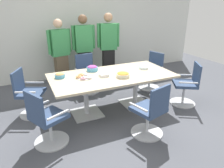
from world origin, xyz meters
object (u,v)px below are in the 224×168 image
Objects in this scene: office_chair_5 at (29,95)px; office_chair_4 at (87,76)px; donut_platter at (85,77)px; person_standing_2 at (108,46)px; office_chair_3 at (151,73)px; napkin_pile at (104,75)px; office_chair_0 at (46,121)px; office_chair_2 at (187,86)px; plate_stack at (144,68)px; conference_table at (112,80)px; snack_bowl_candy_mix at (92,68)px; snack_bowl_cookies at (60,75)px; person_standing_1 at (84,48)px; person_standing_0 at (60,52)px; snack_bowl_chips_orange at (123,75)px; office_chair_1 at (151,113)px.

office_chair_4 is at bearing 139.56° from office_chair_5.
person_standing_2 is at bearing 53.57° from donut_platter.
napkin_pile is (-1.57, -0.66, 0.37)m from office_chair_3.
office_chair_0 is 1.00× the size of office_chair_2.
person_standing_2 reaches higher than plate_stack.
snack_bowl_candy_mix reaches higher than conference_table.
office_chair_3 is 2.77× the size of donut_platter.
office_chair_3 is 2.42m from snack_bowl_cookies.
office_chair_5 is at bearing 44.24° from person_standing_1.
person_standing_0 is at bearing 169.25° from office_chair_5.
office_chair_0 is at bearing 64.40° from person_standing_1.
conference_table is 1.63m from office_chair_2.
person_standing_0 is (-2.04, 1.11, 0.48)m from office_chair_3.
snack_bowl_candy_mix is (1.11, 1.03, 0.40)m from office_chair_0.
office_chair_3 is at bearing 38.92° from office_chair_2.
person_standing_2 is 7.87× the size of snack_bowl_candy_mix.
snack_bowl_chips_orange is at bearing -22.37° from snack_bowl_cookies.
snack_bowl_candy_mix is (-0.46, 1.48, 0.40)m from office_chair_1.
donut_platter is 0.36m from napkin_pile.
person_standing_2 reaches higher than office_chair_2.
person_standing_1 is 1.86m from plate_stack.
snack_bowl_chips_orange is (0.15, -1.96, -0.14)m from person_standing_1.
person_standing_2 is at bearing 41.34° from snack_bowl_cookies.
office_chair_2 is 2.33m from office_chair_4.
snack_bowl_candy_mix is (-1.83, 0.84, 0.40)m from office_chair_2.
person_standing_1 is at bearing 36.43° from office_chair_3.
person_standing_2 is 7.10× the size of snack_bowl_chips_orange.
person_standing_0 reaches higher than donut_platter.
snack_bowl_candy_mix is at bearing 163.56° from plate_stack.
conference_table is 1.01m from snack_bowl_cookies.
office_chair_5 is at bearing 163.98° from conference_table.
office_chair_0 is at bearing -137.07° from snack_bowl_candy_mix.
snack_bowl_chips_orange is at bearing 110.43° from office_chair_2.
office_chair_5 reaches higher than plate_stack.
snack_bowl_cookies is at bearing 166.07° from conference_table.
office_chair_1 is 0.50× the size of person_standing_2.
snack_bowl_cookies is (-2.35, -0.39, 0.39)m from office_chair_3.
person_standing_1 is at bearing 57.84° from snack_bowl_cookies.
person_standing_2 is at bearing 176.46° from person_standing_1.
office_chair_5 is 1.35m from snack_bowl_candy_mix.
napkin_pile is at bearing 87.22° from office_chair_4.
snack_bowl_cookies is 1.75m from plate_stack.
office_chair_1 is 5.76× the size of napkin_pile.
person_standing_0 is 2.10m from snack_bowl_chips_orange.
snack_bowl_candy_mix is (0.38, -1.35, -0.08)m from person_standing_0.
person_standing_2 is (2.20, 1.21, 0.55)m from office_chair_5.
conference_table is at bearing 79.99° from person_standing_2.
office_chair_5 is 4.62× the size of plate_stack.
person_standing_2 is (0.82, 0.56, 0.55)m from office_chair_4.
office_chair_2 is 2.76m from person_standing_1.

